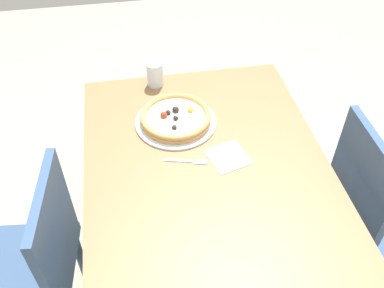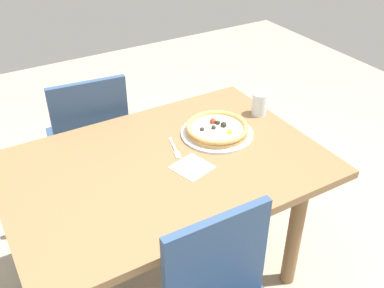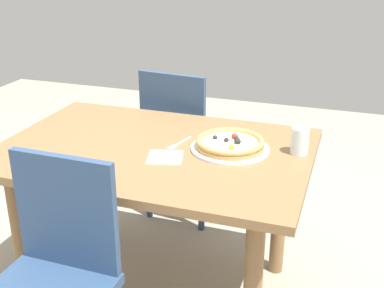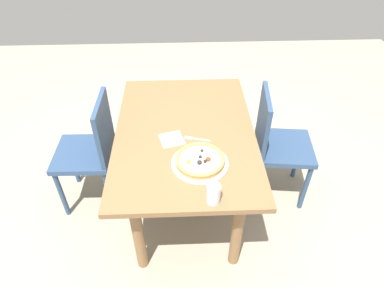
# 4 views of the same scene
# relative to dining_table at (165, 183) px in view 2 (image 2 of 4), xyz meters

# --- Properties ---
(ground_plane) EXTENTS (6.00, 6.00, 0.00)m
(ground_plane) POSITION_rel_dining_table_xyz_m (0.00, 0.00, -0.62)
(ground_plane) COLOR #9E937F
(dining_table) EXTENTS (1.32, 0.90, 0.72)m
(dining_table) POSITION_rel_dining_table_xyz_m (0.00, 0.00, 0.00)
(dining_table) COLOR olive
(dining_table) RESTS_ON ground
(chair_near) EXTENTS (0.44, 0.44, 0.90)m
(chair_near) POSITION_rel_dining_table_xyz_m (0.12, -0.67, -0.12)
(chair_near) COLOR navy
(chair_near) RESTS_ON ground
(plate) EXTENTS (0.33, 0.33, 0.01)m
(plate) POSITION_rel_dining_table_xyz_m (-0.31, -0.08, 0.11)
(plate) COLOR silver
(plate) RESTS_ON dining_table
(pizza) EXTENTS (0.29, 0.29, 0.05)m
(pizza) POSITION_rel_dining_table_xyz_m (-0.31, -0.08, 0.14)
(pizza) COLOR tan
(pizza) RESTS_ON plate
(fork) EXTENTS (0.06, 0.16, 0.00)m
(fork) POSITION_rel_dining_table_xyz_m (-0.08, -0.06, 0.11)
(fork) COLOR silver
(fork) RESTS_ON dining_table
(drinking_glass) EXTENTS (0.07, 0.07, 0.11)m
(drinking_glass) POSITION_rel_dining_table_xyz_m (-0.59, -0.13, 0.16)
(drinking_glass) COLOR silver
(drinking_glass) RESTS_ON dining_table
(napkin) EXTENTS (0.17, 0.17, 0.00)m
(napkin) POSITION_rel_dining_table_xyz_m (-0.08, 0.09, 0.11)
(napkin) COLOR white
(napkin) RESTS_ON dining_table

